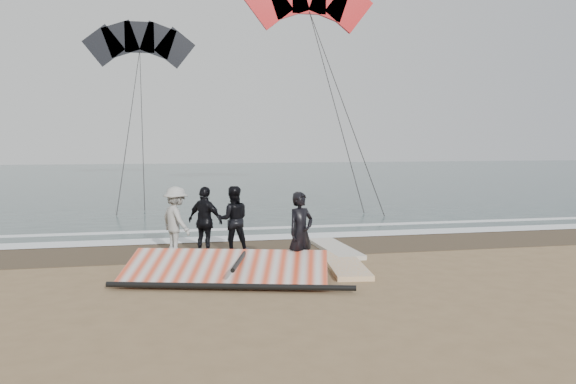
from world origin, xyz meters
The scene contains 12 objects.
ground centered at (0.00, 0.00, 0.00)m, with size 120.00×120.00×0.00m, color #8C704C.
sea centered at (0.00, 33.00, 0.01)m, with size 120.00×54.00×0.02m, color #233838.
wet_sand centered at (0.00, 4.50, 0.01)m, with size 120.00×2.80×0.01m, color #4C3D2B.
foam_near centered at (0.00, 5.90, 0.03)m, with size 120.00×0.90×0.01m, color white.
foam_far centered at (0.00, 7.60, 0.03)m, with size 120.00×0.45×0.01m, color white.
man_main centered at (-0.23, 1.54, 0.87)m, with size 0.63×0.41×1.73m, color black.
board_white centered at (0.86, 1.89, 0.05)m, with size 0.75×2.69×0.11m, color silver.
board_cream centered at (1.19, 3.72, 0.05)m, with size 0.69×2.59×0.11m, color beige.
trio_cluster centered at (-2.17, 3.97, 0.84)m, with size 2.35×1.41×1.70m.
sail_rig centered at (-1.93, 1.23, 0.20)m, with size 4.55×2.73×0.51m.
kite_red centered at (4.09, 18.33, 9.62)m, with size 7.59×4.65×13.03m.
kite_dark centered at (-4.77, 28.65, 8.92)m, with size 8.16×8.72×19.29m.
Camera 1 is at (-2.89, -9.92, 2.81)m, focal length 35.00 mm.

